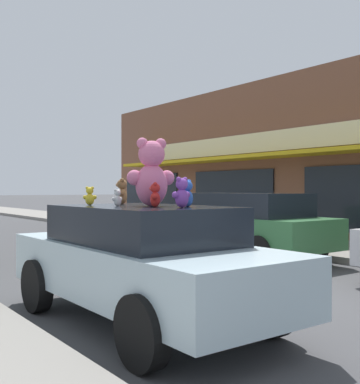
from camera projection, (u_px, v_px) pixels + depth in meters
The scene contains 10 objects.
ground_plane at pixel (250, 292), 7.85m from camera, with size 260.00×260.00×0.00m, color #424244.
plush_art_car at pixel (142, 260), 6.01m from camera, with size 1.91×4.33×1.47m.
teddy_bear_giant at pixel (151, 173), 5.98m from camera, with size 0.64×0.44×0.85m.
teddy_bear_brown at pixel (122, 192), 6.88m from camera, with size 0.21×0.28×0.37m.
teddy_bear_white at pixel (117, 198), 6.01m from camera, with size 0.16×0.10×0.21m.
teddy_bear_red at pixel (155, 195), 5.66m from camera, with size 0.18×0.22×0.29m.
teddy_bear_yellow at pixel (90, 196), 6.32m from camera, with size 0.18×0.15×0.25m.
teddy_bear_purple at pixel (182, 193), 5.43m from camera, with size 0.26×0.17×0.35m.
teddy_bear_blue at pixel (187, 194), 5.71m from camera, with size 0.24×0.19×0.33m.
parked_car_far_center at pixel (241, 222), 11.71m from camera, with size 2.00×4.73×1.59m.
Camera 1 is at (-5.61, -5.60, 1.68)m, focal length 45.00 mm.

